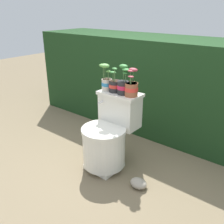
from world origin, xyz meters
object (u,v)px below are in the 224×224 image
toilet (109,136)px  potted_plant_middle (123,84)px  potted_plant_left (106,79)px  garden_stone (138,183)px  potted_plant_midleft (115,85)px  potted_plant_midright (131,87)px

toilet → potted_plant_middle: size_ratio=2.63×
potted_plant_left → garden_stone: potted_plant_left is taller
potted_plant_midleft → potted_plant_middle: bearing=-1.8°
potted_plant_middle → potted_plant_midleft: bearing=178.2°
toilet → potted_plant_left: potted_plant_left is taller
garden_stone → toilet: bearing=165.4°
potted_plant_midleft → potted_plant_midright: (0.19, -0.00, 0.02)m
potted_plant_middle → potted_plant_left: bearing=-179.0°
potted_plant_middle → potted_plant_midright: potted_plant_middle is taller
potted_plant_midright → garden_stone: size_ratio=1.67×
toilet → potted_plant_midleft: potted_plant_midleft is taller
potted_plant_midright → potted_plant_middle: bearing=-179.4°
toilet → garden_stone: bearing=-14.6°
potted_plant_middle → potted_plant_midright: (0.09, 0.00, -0.01)m
toilet → potted_plant_midright: bearing=47.9°
toilet → potted_plant_midleft: size_ratio=2.97×
potted_plant_midleft → garden_stone: bearing=-29.3°
potted_plant_left → potted_plant_middle: 0.20m
potted_plant_left → potted_plant_midleft: potted_plant_left is taller
potted_plant_left → potted_plant_midright: size_ratio=1.02×
potted_plant_midright → garden_stone: bearing=-43.0°
potted_plant_left → potted_plant_midright: (0.29, 0.00, -0.02)m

